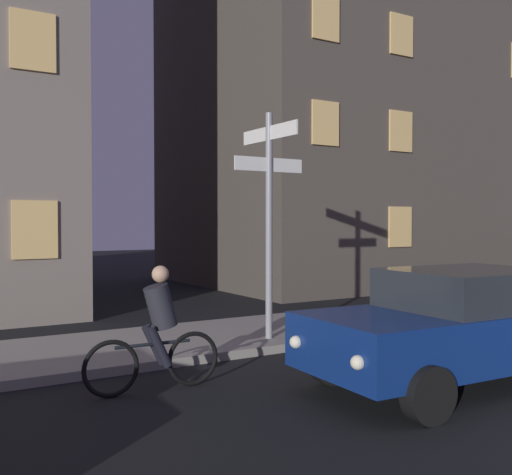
{
  "coord_description": "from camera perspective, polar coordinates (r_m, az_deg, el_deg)",
  "views": [
    {
      "loc": [
        -7.03,
        -2.52,
        2.19
      ],
      "look_at": [
        -1.77,
        6.05,
        1.9
      ],
      "focal_mm": 41.89,
      "sensor_mm": 36.0,
      "label": 1
    }
  ],
  "objects": [
    {
      "name": "car_far_trailing",
      "position": [
        8.37,
        18.88,
        -7.89
      ],
      "size": [
        4.36,
        2.17,
        1.54
      ],
      "color": "navy",
      "rests_on": "ground_plane"
    },
    {
      "name": "cyclist",
      "position": [
        7.83,
        -9.43,
        -8.98
      ],
      "size": [
        1.82,
        0.33,
        1.61
      ],
      "color": "black",
      "rests_on": "ground_plane"
    },
    {
      "name": "signpost",
      "position": [
        10.34,
        1.25,
        3.22
      ],
      "size": [
        1.37,
        1.68,
        3.9
      ],
      "color": "gray",
      "rests_on": "sidewalk_kerb"
    },
    {
      "name": "building_right_block",
      "position": [
        23.81,
        8.22,
        20.76
      ],
      "size": [
        11.3,
        8.86,
        19.99
      ],
      "color": "#4C443D",
      "rests_on": "ground_plane"
    },
    {
      "name": "sidewalk_kerb",
      "position": [
        12.01,
        4.9,
        -8.52
      ],
      "size": [
        40.0,
        2.8,
        0.14
      ],
      "primitive_type": "cube",
      "color": "gray",
      "rests_on": "ground_plane"
    }
  ]
}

